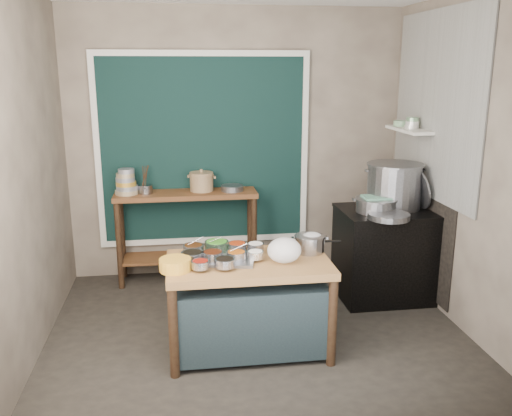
{
  "coord_description": "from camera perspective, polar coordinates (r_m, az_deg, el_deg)",
  "views": [
    {
      "loc": [
        -0.61,
        -4.19,
        2.19
      ],
      "look_at": [
        0.03,
        0.25,
        1.02
      ],
      "focal_mm": 38.0,
      "sensor_mm": 36.0,
      "label": 1
    }
  ],
  "objects": [
    {
      "name": "plastic_bag_b",
      "position": [
        4.39,
        5.91,
        -3.54
      ],
      "size": [
        0.23,
        0.2,
        0.16
      ],
      "primitive_type": "ellipsoid",
      "rotation": [
        0.0,
        0.0,
        -0.09
      ],
      "color": "white",
      "rests_on": "prep_table"
    },
    {
      "name": "green_cloth",
      "position": [
        5.16,
        12.56,
        1.11
      ],
      "size": [
        0.25,
        0.19,
        0.02
      ],
      "primitive_type": "cube",
      "rotation": [
        0.0,
        0.0,
        -0.0
      ],
      "color": "slate",
      "rests_on": "steamer"
    },
    {
      "name": "stove_top",
      "position": [
        5.3,
        13.81,
        -0.34
      ],
      "size": [
        0.92,
        0.69,
        0.03
      ],
      "primitive_type": "cube",
      "color": "black",
      "rests_on": "stove_block"
    },
    {
      "name": "ceramic_crock",
      "position": [
        5.63,
        -5.75,
        2.68
      ],
      "size": [
        0.33,
        0.33,
        0.17
      ],
      "primitive_type": null,
      "rotation": [
        0.0,
        0.0,
        -0.33
      ],
      "color": "olive",
      "rests_on": "back_counter"
    },
    {
      "name": "shelf_bowl_green",
      "position": [
        5.73,
        15.03,
        8.6
      ],
      "size": [
        0.17,
        0.17,
        0.05
      ],
      "primitive_type": "cylinder",
      "rotation": [
        0.0,
        0.0,
        -0.12
      ],
      "color": "gray",
      "rests_on": "wall_shelf"
    },
    {
      "name": "plastic_bag_a",
      "position": [
        4.12,
        3.0,
        -4.46
      ],
      "size": [
        0.3,
        0.27,
        0.2
      ],
      "primitive_type": "ellipsoid",
      "rotation": [
        0.0,
        0.0,
        0.2
      ],
      "color": "white",
      "rests_on": "prep_table"
    },
    {
      "name": "steamer",
      "position": [
        5.18,
        12.52,
        0.31
      ],
      "size": [
        0.51,
        0.51,
        0.13
      ],
      "primitive_type": null,
      "rotation": [
        0.0,
        0.0,
        -0.32
      ],
      "color": "gray",
      "rests_on": "stove_top"
    },
    {
      "name": "soot_patch",
      "position": [
        5.58,
        17.05,
        -1.56
      ],
      "size": [
        0.01,
        1.3,
        1.3
      ],
      "primitive_type": "cube",
      "color": "black",
      "rests_on": "right_wall"
    },
    {
      "name": "prep_table",
      "position": [
        4.32,
        -0.76,
        -10.26
      ],
      "size": [
        1.25,
        0.72,
        0.75
      ],
      "primitive_type": "cube",
      "rotation": [
        0.0,
        0.0,
        -0.0
      ],
      "color": "#905C34",
      "rests_on": "floor"
    },
    {
      "name": "condiment_bowls",
      "position": [
        4.2,
        -3.92,
        -4.73
      ],
      "size": [
        0.66,
        0.55,
        0.08
      ],
      "color": "gray",
      "rests_on": "condiment_tray"
    },
    {
      "name": "tile_panel",
      "position": [
        5.3,
        18.39,
        10.17
      ],
      "size": [
        0.02,
        1.7,
        1.7
      ],
      "primitive_type": "cube",
      "color": "#B2B2AA",
      "rests_on": "right_wall"
    },
    {
      "name": "utensil_cup",
      "position": [
        5.6,
        -11.55,
        1.95
      ],
      "size": [
        0.17,
        0.17,
        0.09
      ],
      "primitive_type": "cylinder",
      "rotation": [
        0.0,
        0.0,
        -0.17
      ],
      "color": "gray",
      "rests_on": "back_counter"
    },
    {
      "name": "pot_lid",
      "position": [
        5.38,
        16.87,
        1.94
      ],
      "size": [
        0.11,
        0.4,
        0.39
      ],
      "primitive_type": "cylinder",
      "rotation": [
        0.0,
        1.36,
        0.04
      ],
      "color": "gray",
      "rests_on": "stove_top"
    },
    {
      "name": "right_wall",
      "position": [
        4.88,
        21.07,
        4.28
      ],
      "size": [
        0.02,
        3.0,
        2.8
      ],
      "primitive_type": "cube",
      "color": "gray",
      "rests_on": "floor"
    },
    {
      "name": "bowl_stack",
      "position": [
        5.6,
        -13.49,
        2.57
      ],
      "size": [
        0.23,
        0.23,
        0.26
      ],
      "color": "tan",
      "rests_on": "back_counter"
    },
    {
      "name": "stove_block",
      "position": [
        5.42,
        13.53,
        -4.84
      ],
      "size": [
        0.9,
        0.68,
        0.85
      ],
      "primitive_type": "cube",
      "color": "black",
      "rests_on": "floor"
    },
    {
      "name": "back_counter",
      "position": [
        5.73,
        -7.24,
        -2.96
      ],
      "size": [
        1.45,
        0.4,
        0.95
      ],
      "primitive_type": "cube",
      "color": "brown",
      "rests_on": "floor"
    },
    {
      "name": "stock_pot",
      "position": [
        5.35,
        14.33,
        2.3
      ],
      "size": [
        0.59,
        0.59,
        0.43
      ],
      "primitive_type": null,
      "rotation": [
        0.0,
        0.0,
        -0.07
      ],
      "color": "gray",
      "rests_on": "stove_top"
    },
    {
      "name": "condiment_tray",
      "position": [
        4.2,
        -3.55,
        -5.33
      ],
      "size": [
        0.56,
        0.45,
        0.02
      ],
      "primitive_type": "cube",
      "rotation": [
        0.0,
        0.0,
        -0.21
      ],
      "color": "gray",
      "rests_on": "prep_table"
    },
    {
      "name": "shallow_pan",
      "position": [
        4.97,
        13.79,
        -0.83
      ],
      "size": [
        0.4,
        0.4,
        0.05
      ],
      "primitive_type": "cylinder",
      "rotation": [
        0.0,
        0.0,
        0.07
      ],
      "color": "gray",
      "rests_on": "stove_top"
    },
    {
      "name": "curtain_panel",
      "position": [
        5.73,
        -5.54,
        6.07
      ],
      "size": [
        2.1,
        0.02,
        1.9
      ],
      "primitive_type": "cube",
      "color": "black",
      "rests_on": "back_wall"
    },
    {
      "name": "curtain_frame",
      "position": [
        5.72,
        -5.54,
        6.06
      ],
      "size": [
        2.22,
        0.03,
        2.02
      ],
      "primitive_type": null,
      "color": "beige",
      "rests_on": "back_wall"
    },
    {
      "name": "back_wall",
      "position": [
        5.78,
        -2.09,
        6.72
      ],
      "size": [
        3.5,
        0.02,
        2.8
      ],
      "primitive_type": "cube",
      "color": "gray",
      "rests_on": "floor"
    },
    {
      "name": "saucepan",
      "position": [
        4.37,
        5.66,
        -3.76
      ],
      "size": [
        0.25,
        0.25,
        0.14
      ],
      "primitive_type": null,
      "rotation": [
        0.0,
        0.0,
        -0.01
      ],
      "color": "gray",
      "rests_on": "prep_table"
    },
    {
      "name": "yellow_basin",
      "position": [
        4.02,
        -8.5,
        -5.91
      ],
      "size": [
        0.28,
        0.28,
        0.09
      ],
      "primitive_type": "cylinder",
      "rotation": [
        0.0,
        0.0,
        0.24
      ],
      "color": "#BA8631",
      "rests_on": "prep_table"
    },
    {
      "name": "floor",
      "position": [
        4.77,
        0.08,
        -12.89
      ],
      "size": [
        3.5,
        3.0,
        0.02
      ],
      "primitive_type": "cube",
      "color": "#2A2620",
      "rests_on": "ground"
    },
    {
      "name": "shelf_bowl_stack",
      "position": [
        5.49,
        16.09,
        8.54
      ],
      "size": [
        0.14,
        0.14,
        0.11
      ],
      "color": "silver",
      "rests_on": "wall_shelf"
    },
    {
      "name": "left_wall",
      "position": [
        4.41,
        -23.19,
        3.09
      ],
      "size": [
        0.02,
        3.0,
        2.8
      ],
      "primitive_type": "cube",
      "color": "gray",
      "rests_on": "floor"
    },
    {
      "name": "wall_shelf",
      "position": [
        5.55,
        15.83,
        7.92
      ],
      "size": [
        0.22,
        0.7,
        0.03
      ],
      "primitive_type": "cube",
      "color": "beige",
      "rests_on": "right_wall"
    },
    {
      "name": "wide_bowl",
      "position": [
        5.62,
        -2.53,
        2.11
      ],
      "size": [
        0.29,
        0.29,
        0.06
      ],
      "primitive_type": "cylinder",
      "rotation": [
        0.0,
        0.0,
        -0.33
      ],
      "color": "gray",
      "rests_on": "back_counter"
    }
  ]
}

